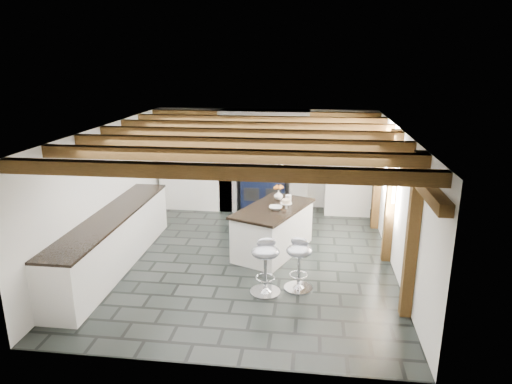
# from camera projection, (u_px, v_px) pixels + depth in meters

# --- Properties ---
(ground) EXTENTS (6.00, 6.00, 0.00)m
(ground) POSITION_uv_depth(u_px,v_px,m) (248.00, 257.00, 8.12)
(ground) COLOR black
(ground) RESTS_ON ground
(room_shell) EXTENTS (6.00, 6.03, 6.00)m
(room_shell) POSITION_uv_depth(u_px,v_px,m) (228.00, 178.00, 9.24)
(room_shell) COLOR white
(room_shell) RESTS_ON ground
(range_cooker) EXTENTS (1.00, 0.63, 0.99)m
(range_cooker) POSITION_uv_depth(u_px,v_px,m) (264.00, 190.00, 10.54)
(range_cooker) COLOR black
(range_cooker) RESTS_ON ground
(kitchen_island) EXTENTS (1.49, 1.93, 1.14)m
(kitchen_island) POSITION_uv_depth(u_px,v_px,m) (273.00, 229.00, 8.26)
(kitchen_island) COLOR white
(kitchen_island) RESTS_ON ground
(bar_stool_near) EXTENTS (0.48, 0.48, 0.82)m
(bar_stool_near) POSITION_uv_depth(u_px,v_px,m) (299.00, 259.00, 6.87)
(bar_stool_near) COLOR silver
(bar_stool_near) RESTS_ON ground
(bar_stool_far) EXTENTS (0.51, 0.51, 0.86)m
(bar_stool_far) POSITION_uv_depth(u_px,v_px,m) (265.00, 260.00, 6.75)
(bar_stool_far) COLOR silver
(bar_stool_far) RESTS_ON ground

